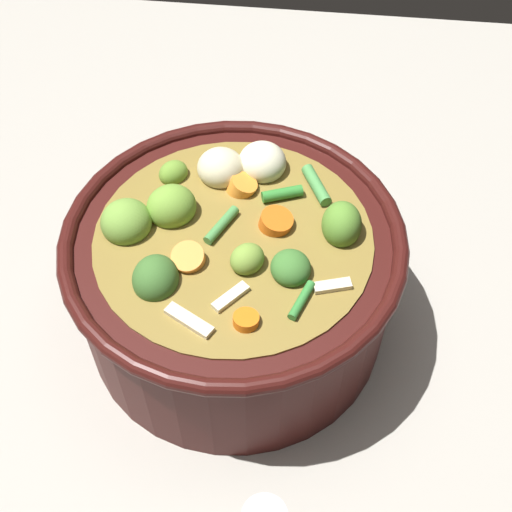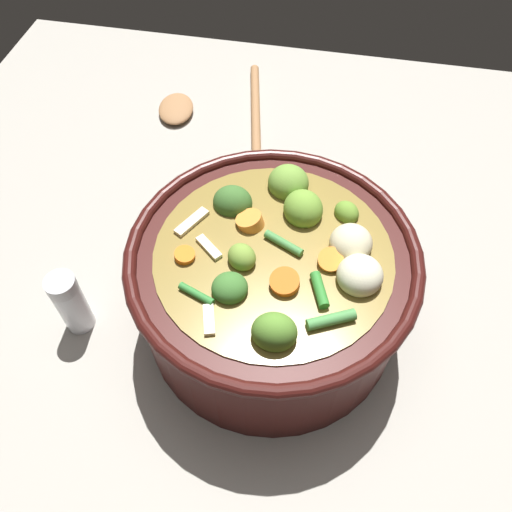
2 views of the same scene
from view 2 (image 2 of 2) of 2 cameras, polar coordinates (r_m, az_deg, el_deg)
ground_plane at (r=0.61m, az=1.61°, el=-6.68°), size 1.10×1.10×0.00m
cooking_pot at (r=0.55m, az=1.83°, el=-3.11°), size 0.29×0.29×0.15m
wooden_spoon at (r=0.85m, az=-5.36°, el=15.84°), size 0.19×0.21×0.02m
salt_shaker at (r=0.60m, az=-19.68°, el=-4.88°), size 0.03×0.03×0.09m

